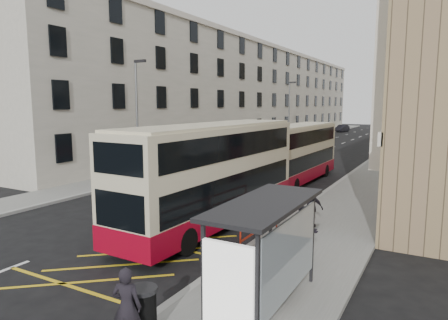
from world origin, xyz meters
The scene contains 21 objects.
ground centered at (0.00, 0.00, 0.00)m, with size 200.00×200.00×0.00m, color black.
pavement_right centered at (8.00, 30.00, 0.07)m, with size 4.00×120.00×0.15m, color slate.
pavement_left centered at (-7.50, 30.00, 0.07)m, with size 3.00×120.00×0.15m, color slate.
kerb_right centered at (6.00, 30.00, 0.07)m, with size 0.25×120.00×0.15m, color #969691.
kerb_left centered at (-6.00, 30.00, 0.07)m, with size 0.25×120.00×0.15m, color #969691.
road_markings centered at (0.00, 45.00, 0.01)m, with size 10.00×110.00×0.01m, color silver, non-canonical shape.
terrace_left centered at (-13.43, 45.50, 6.52)m, with size 9.18×79.00×13.25m.
bus_shelter centered at (8.34, -0.39, 2.14)m, with size 1.65×4.25×2.70m.
guard_railing centered at (6.25, 5.75, 0.86)m, with size 0.06×6.56×1.01m.
street_lamp_near centered at (-6.35, 12.00, 4.64)m, with size 0.93×0.18×8.00m.
street_lamp_far centered at (-6.35, 42.00, 4.64)m, with size 0.93×0.18×8.00m.
double_decker_front centered at (3.35, 5.68, 2.24)m, with size 2.93×11.12×4.40m.
double_decker_rear centered at (3.44, 16.63, 1.98)m, with size 2.50×9.79×3.88m.
litter_bin centered at (6.35, -2.49, 0.70)m, with size 0.65×0.65×1.07m.
pedestrian_near centered at (6.35, -3.01, 1.02)m, with size 0.63×0.41×1.73m, color black.
pedestrian_mid centered at (8.14, 3.40, 1.05)m, with size 0.87×0.68×1.79m, color black.
pedestrian_far centered at (7.31, 6.95, 0.98)m, with size 0.97×0.40×1.66m, color black.
white_van centered at (-5.20, 42.90, 0.78)m, with size 2.60×5.63×1.56m, color white.
car_silver centered at (-4.08, 50.40, 0.74)m, with size 1.75×4.34×1.48m, color #93969A.
car_dark centered at (-5.20, 68.09, 0.68)m, with size 1.44×4.14×1.36m, color black.
car_red centered at (4.19, 59.26, 0.74)m, with size 2.07×5.10×1.48m, color #9E1010.
Camera 1 is at (11.95, -8.89, 5.24)m, focal length 32.00 mm.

